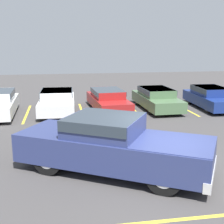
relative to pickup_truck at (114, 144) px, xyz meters
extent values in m
plane|color=#423F3F|center=(1.47, -0.73, -0.86)|extent=(60.00, 60.00, 0.00)
cube|color=yellow|center=(-3.33, 8.34, -0.86)|extent=(0.12, 4.41, 0.01)
cube|color=yellow|center=(-0.34, 8.34, -0.86)|extent=(0.12, 4.41, 0.01)
cube|color=yellow|center=(2.66, 8.34, -0.86)|extent=(0.12, 4.41, 0.01)
cube|color=yellow|center=(5.65, 8.34, -0.86)|extent=(0.12, 4.41, 0.01)
cube|color=yellow|center=(-0.02, -2.82, -0.86)|extent=(9.10, 0.12, 0.01)
cube|color=navy|center=(-0.02, 0.01, -0.15)|extent=(5.99, 4.71, 0.85)
cube|color=navy|center=(-0.26, 0.16, 0.55)|extent=(2.74, 2.68, 0.56)
cube|color=#2D3842|center=(-0.26, 0.16, 0.68)|extent=(2.74, 2.71, 0.31)
cube|color=navy|center=(1.54, -0.92, 0.23)|extent=(2.83, 2.78, 0.13)
cube|color=silver|center=(2.38, -1.43, -0.46)|extent=(1.24, 1.89, 0.28)
cylinder|color=black|center=(1.90, -0.15, -0.39)|extent=(0.98, 0.76, 0.95)
cylinder|color=#ADADB2|center=(1.90, -0.15, -0.39)|extent=(0.62, 0.55, 0.52)
cylinder|color=black|center=(1.03, -1.60, -0.39)|extent=(0.98, 0.76, 0.95)
cylinder|color=#ADADB2|center=(1.03, -1.60, -0.39)|extent=(0.62, 0.55, 0.52)
cylinder|color=black|center=(-1.06, 1.62, -0.39)|extent=(0.98, 0.76, 0.95)
cylinder|color=#ADADB2|center=(-1.06, 1.62, -0.39)|extent=(0.62, 0.55, 0.52)
cylinder|color=black|center=(-1.93, 0.17, -0.39)|extent=(0.98, 0.76, 0.95)
cylinder|color=#ADADB2|center=(-1.93, 0.17, -0.39)|extent=(0.62, 0.55, 0.52)
cylinder|color=black|center=(-3.98, 6.93, -0.55)|extent=(0.24, 0.63, 0.63)
cylinder|color=#ADADB2|center=(-3.98, 6.93, -0.55)|extent=(0.24, 0.35, 0.34)
cylinder|color=black|center=(-4.06, 9.54, -0.55)|extent=(0.24, 0.63, 0.63)
cylinder|color=#ADADB2|center=(-4.06, 9.54, -0.55)|extent=(0.24, 0.35, 0.34)
cube|color=silver|center=(-1.69, 8.41, -0.38)|extent=(2.03, 4.34, 0.61)
cube|color=silver|center=(-1.68, 8.49, 0.15)|extent=(1.72, 2.28, 0.45)
cube|color=#2D3842|center=(-1.68, 8.49, 0.24)|extent=(1.79, 2.24, 0.27)
cylinder|color=black|center=(-0.94, 7.14, -0.53)|extent=(0.25, 0.67, 0.66)
cylinder|color=#ADADB2|center=(-0.94, 7.14, -0.53)|extent=(0.25, 0.37, 0.36)
cylinder|color=black|center=(-2.53, 7.21, -0.53)|extent=(0.25, 0.67, 0.66)
cylinder|color=#ADADB2|center=(-2.53, 7.21, -0.53)|extent=(0.25, 0.37, 0.36)
cylinder|color=black|center=(-0.84, 9.61, -0.53)|extent=(0.25, 0.67, 0.66)
cylinder|color=#ADADB2|center=(-0.84, 9.61, -0.53)|extent=(0.25, 0.37, 0.36)
cylinder|color=black|center=(-2.43, 9.68, -0.53)|extent=(0.25, 0.67, 0.66)
cylinder|color=#ADADB2|center=(-2.43, 9.68, -0.53)|extent=(0.25, 0.37, 0.36)
cube|color=maroon|center=(1.17, 8.54, -0.40)|extent=(2.03, 4.77, 0.58)
cube|color=maroon|center=(1.16, 8.63, 0.10)|extent=(1.67, 2.52, 0.43)
cube|color=#2D3842|center=(1.16, 8.63, 0.19)|extent=(1.74, 2.48, 0.26)
cylinder|color=black|center=(2.00, 7.24, -0.54)|extent=(0.26, 0.65, 0.64)
cylinder|color=#ADADB2|center=(2.00, 7.24, -0.54)|extent=(0.25, 0.36, 0.35)
cylinder|color=black|center=(0.53, 7.14, -0.54)|extent=(0.26, 0.65, 0.64)
cylinder|color=#ADADB2|center=(0.53, 7.14, -0.54)|extent=(0.25, 0.36, 0.35)
cylinder|color=black|center=(1.81, 9.94, -0.54)|extent=(0.26, 0.65, 0.64)
cylinder|color=#ADADB2|center=(1.81, 9.94, -0.54)|extent=(0.25, 0.36, 0.35)
cylinder|color=black|center=(0.34, 9.84, -0.54)|extent=(0.26, 0.65, 0.64)
cylinder|color=#ADADB2|center=(0.34, 9.84, -0.54)|extent=(0.25, 0.36, 0.35)
cube|color=#4C6B47|center=(4.00, 8.41, -0.38)|extent=(1.88, 4.67, 0.59)
cube|color=#4C6B47|center=(4.00, 8.50, 0.13)|extent=(1.61, 2.44, 0.43)
cube|color=#2D3842|center=(4.00, 8.50, 0.21)|extent=(1.68, 2.40, 0.26)
cylinder|color=black|center=(4.80, 7.09, -0.53)|extent=(0.22, 0.67, 0.66)
cylinder|color=#ADADB2|center=(4.80, 7.09, -0.53)|extent=(0.22, 0.37, 0.37)
cylinder|color=black|center=(3.28, 7.05, -0.53)|extent=(0.22, 0.67, 0.66)
cylinder|color=#ADADB2|center=(3.28, 7.05, -0.53)|extent=(0.22, 0.37, 0.37)
cylinder|color=black|center=(4.73, 9.77, -0.53)|extent=(0.22, 0.67, 0.66)
cylinder|color=#ADADB2|center=(4.73, 9.77, -0.53)|extent=(0.22, 0.37, 0.37)
cylinder|color=black|center=(3.21, 9.73, -0.53)|extent=(0.22, 0.67, 0.66)
cylinder|color=#ADADB2|center=(3.21, 9.73, -0.53)|extent=(0.22, 0.37, 0.37)
cube|color=navy|center=(7.21, 8.12, -0.38)|extent=(1.85, 4.52, 0.60)
cube|color=navy|center=(7.21, 8.21, 0.15)|extent=(1.58, 2.37, 0.46)
cube|color=#2D3842|center=(7.21, 8.21, 0.24)|extent=(1.65, 2.32, 0.28)
cylinder|color=black|center=(6.43, 6.85, -0.53)|extent=(0.23, 0.67, 0.66)
cylinder|color=#ADADB2|center=(6.43, 6.85, -0.53)|extent=(0.24, 0.37, 0.37)
cylinder|color=black|center=(7.99, 9.39, -0.53)|extent=(0.23, 0.67, 0.66)
cylinder|color=#ADADB2|center=(7.99, 9.39, -0.53)|extent=(0.24, 0.37, 0.37)
cylinder|color=black|center=(6.51, 9.44, -0.53)|extent=(0.23, 0.67, 0.66)
cylinder|color=#ADADB2|center=(6.51, 9.44, -0.53)|extent=(0.24, 0.37, 0.37)
cube|color=#B7B2A8|center=(0.99, 10.86, -0.79)|extent=(1.64, 0.20, 0.14)
camera|label=1|loc=(-1.54, -8.67, 3.00)|focal=50.00mm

